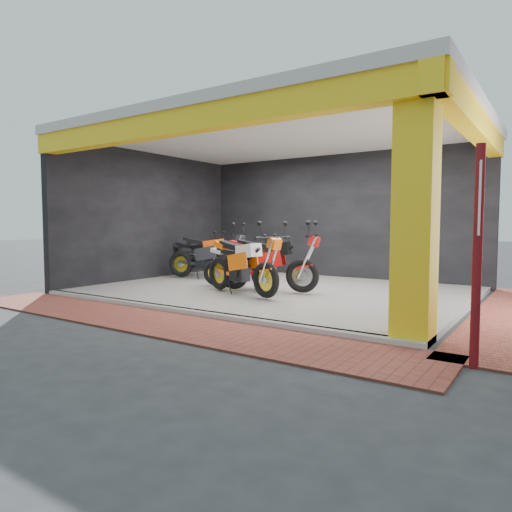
{
  "coord_description": "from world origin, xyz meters",
  "views": [
    {
      "loc": [
        5.34,
        -6.84,
        1.57
      ],
      "look_at": [
        0.01,
        1.09,
        0.9
      ],
      "focal_mm": 32.0,
      "sensor_mm": 36.0,
      "label": 1
    }
  ],
  "objects": [
    {
      "name": "showroom_floor",
      "position": [
        0.0,
        2.0,
        0.05
      ],
      "size": [
        8.0,
        6.0,
        0.1
      ],
      "primitive_type": "cube",
      "color": "silver",
      "rests_on": "ground"
    },
    {
      "name": "floor_kerb",
      "position": [
        0.0,
        -1.02,
        0.05
      ],
      "size": [
        8.0,
        0.2,
        0.1
      ],
      "primitive_type": "cube",
      "color": "silver",
      "rests_on": "ground"
    },
    {
      "name": "moto_hero",
      "position": [
        0.57,
        0.6,
        0.83
      ],
      "size": [
        2.54,
        1.5,
        1.46
      ],
      "primitive_type": null,
      "rotation": [
        0.0,
        0.0,
        -0.28
      ],
      "color": "#FF630A",
      "rests_on": "showroom_floor"
    },
    {
      "name": "paver_front",
      "position": [
        0.0,
        -1.8,
        0.01
      ],
      "size": [
        9.0,
        1.4,
        0.03
      ],
      "primitive_type": "cube",
      "color": "#974531",
      "rests_on": "ground"
    },
    {
      "name": "moto_row_b",
      "position": [
        0.84,
        1.61,
        0.84
      ],
      "size": [
        2.56,
        1.44,
        1.47
      ],
      "primitive_type": null,
      "rotation": [
        0.0,
        0.0,
        0.24
      ],
      "color": "red",
      "rests_on": "showroom_floor"
    },
    {
      "name": "header_beam_front",
      "position": [
        0.0,
        -1.0,
        3.3
      ],
      "size": [
        8.4,
        0.3,
        0.4
      ],
      "primitive_type": "cube",
      "color": "yellow",
      "rests_on": "corner_column"
    },
    {
      "name": "header_beam_right",
      "position": [
        4.0,
        2.0,
        3.3
      ],
      "size": [
        0.3,
        6.4,
        0.4
      ],
      "primitive_type": "cube",
      "color": "yellow",
      "rests_on": "corner_column"
    },
    {
      "name": "left_wall",
      "position": [
        -4.1,
        2.0,
        1.75
      ],
      "size": [
        0.2,
        6.2,
        3.5
      ],
      "primitive_type": "cube",
      "color": "black",
      "rests_on": "ground"
    },
    {
      "name": "moto_row_d",
      "position": [
        -2.76,
        3.1,
        0.72
      ],
      "size": [
        2.13,
        1.16,
        1.23
      ],
      "primitive_type": null,
      "rotation": [
        0.0,
        0.0,
        0.22
      ],
      "color": "black",
      "rests_on": "showroom_floor"
    },
    {
      "name": "ground",
      "position": [
        0.0,
        0.0,
        0.0
      ],
      "size": [
        80.0,
        80.0,
        0.0
      ],
      "primitive_type": "plane",
      "color": "#2D2D30",
      "rests_on": "ground"
    },
    {
      "name": "back_wall",
      "position": [
        0.0,
        5.1,
        1.75
      ],
      "size": [
        8.2,
        0.2,
        3.5
      ],
      "primitive_type": "cube",
      "color": "black",
      "rests_on": "ground"
    },
    {
      "name": "signpost",
      "position": [
        4.6,
        -1.47,
        1.32
      ],
      "size": [
        0.1,
        0.34,
        2.42
      ],
      "rotation": [
        0.0,
        0.0,
        0.18
      ],
      "color": "maroon",
      "rests_on": "ground"
    },
    {
      "name": "corner_column",
      "position": [
        3.75,
        -0.75,
        1.75
      ],
      "size": [
        0.5,
        0.5,
        3.5
      ],
      "primitive_type": "cube",
      "color": "yellow",
      "rests_on": "ground"
    },
    {
      "name": "moto_row_c",
      "position": [
        -1.79,
        2.65,
        0.83
      ],
      "size": [
        2.51,
        1.36,
        1.45
      ],
      "primitive_type": null,
      "rotation": [
        0.0,
        0.0,
        0.21
      ],
      "color": "black",
      "rests_on": "showroom_floor"
    },
    {
      "name": "showroom_ceiling",
      "position": [
        0.0,
        2.0,
        3.6
      ],
      "size": [
        8.4,
        6.4,
        0.2
      ],
      "primitive_type": "cube",
      "color": "beige",
      "rests_on": "corner_column"
    },
    {
      "name": "moto_row_a",
      "position": [
        -0.22,
        1.72,
        0.7
      ],
      "size": [
        2.05,
        1.01,
        1.2
      ],
      "primitive_type": null,
      "rotation": [
        0.0,
        0.0,
        0.15
      ],
      "color": "#B4B7BD",
      "rests_on": "showroom_floor"
    }
  ]
}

